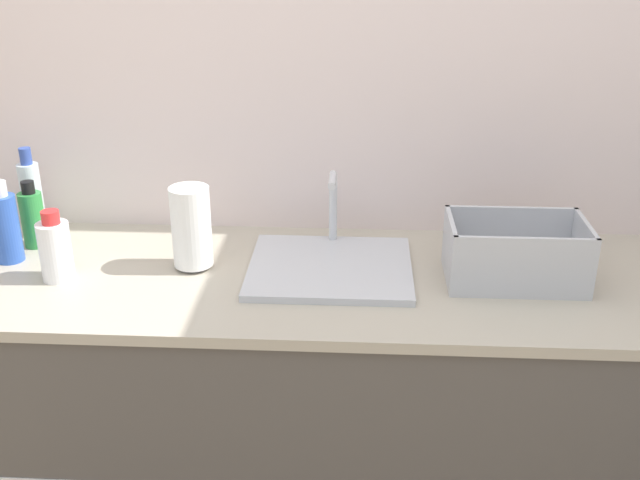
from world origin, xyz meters
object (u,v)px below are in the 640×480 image
Objects in this scene: bottle_clear at (32,197)px; paper_towel_roll at (191,228)px; dish_rack at (515,258)px; bottle_blue at (5,226)px; bottle_white_spray at (55,249)px; sink at (330,265)px; bottle_green at (33,218)px.

paper_towel_roll is at bearing -21.11° from bottle_clear.
bottle_blue reaches higher than dish_rack.
bottle_blue reaches higher than bottle_white_spray.
sink is 0.93m from bottle_blue.
bottle_green is at bearing -69.32° from bottle_clear.
bottle_blue is at bearing 178.08° from dish_rack.
bottle_white_spray is (-0.74, -0.10, 0.07)m from sink.
bottle_clear is (-0.03, 0.08, 0.03)m from bottle_green.
sink is 0.40m from paper_towel_roll.
paper_towel_roll is 0.57m from bottle_clear.
bottle_white_spray reaches higher than dish_rack.
bottle_white_spray is at bearing -54.94° from bottle_green.
dish_rack is at bearing -1.97° from paper_towel_roll.
paper_towel_roll is at bearing -13.86° from bottle_green.
bottle_blue is (-0.54, 0.02, -0.02)m from paper_towel_roll.
bottle_blue is at bearing -90.22° from bottle_clear.
sink is 1.62× the size of bottle_clear.
bottle_green is (-0.50, 0.12, -0.03)m from paper_towel_roll.
sink is 1.90× the size of paper_towel_roll.
paper_towel_roll is (-0.38, -0.00, 0.10)m from sink.
sink is 2.28× the size of bottle_white_spray.
paper_towel_roll is at bearing -179.45° from sink.
sink is at bearing 0.55° from paper_towel_roll.
bottle_green is 1.03× the size of bottle_white_spray.
sink is 0.95m from bottle_clear.
bottle_clear is (0.00, 0.19, 0.02)m from bottle_blue.
bottle_blue is at bearing 149.24° from bottle_white_spray.
paper_towel_roll is at bearing -1.85° from bottle_blue.
paper_towel_roll is 0.99× the size of bottle_blue.
bottle_green is (-0.89, 0.12, 0.07)m from sink.
dish_rack is 1.42m from bottle_blue.
dish_rack is (0.50, -0.03, 0.05)m from sink.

